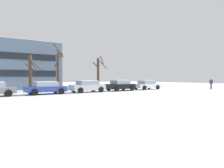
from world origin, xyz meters
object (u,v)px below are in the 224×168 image
Objects in this scene: parked_car_white at (147,85)px; pedestrian_crossing at (211,83)px; parked_car_black at (120,85)px; parked_car_silver at (87,86)px; parked_car_blue at (46,88)px.

pedestrian_crossing reaches higher than parked_car_white.
parked_car_silver is at bearing 179.85° from parked_car_black.
pedestrian_crossing is (18.05, -5.16, 0.22)m from parked_car_silver.
pedestrian_crossing is at bearing -15.95° from parked_car_silver.
parked_car_blue is 9.81m from parked_car_black.
pedestrian_crossing reaches higher than parked_car_black.
parked_car_blue is 0.99× the size of parked_car_white.
parked_car_blue is 2.53× the size of pedestrian_crossing.
pedestrian_crossing is (8.24, -5.13, 0.24)m from parked_car_white.
pedestrian_crossing reaches higher than parked_car_silver.
parked_car_blue is at bearing -179.53° from parked_car_silver.
parked_car_silver is 4.90m from parked_car_black.
parked_car_silver is 0.99× the size of parked_car_white.
parked_car_black is 2.41× the size of pedestrian_crossing.
parked_car_black reaches higher than parked_car_silver.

